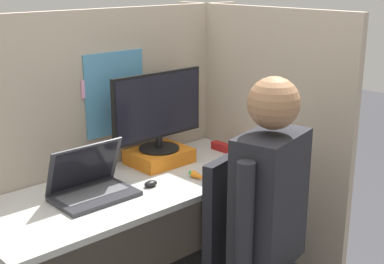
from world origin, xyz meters
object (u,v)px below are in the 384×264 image
object	(u,v)px
monitor	(158,110)
carrot_toy	(200,176)
laptop	(92,187)
stapler	(222,147)
person	(276,217)
paper_box	(159,156)

from	to	relation	value
monitor	carrot_toy	bearing A→B (deg)	-91.63
monitor	laptop	world-z (taller)	monitor
monitor	stapler	bearing A→B (deg)	-12.78
person	carrot_toy	bearing A→B (deg)	80.14
paper_box	carrot_toy	world-z (taller)	paper_box
laptop	stapler	xyz separation A→B (m)	(0.90, 0.06, -0.03)
paper_box	stapler	xyz separation A→B (m)	(0.39, -0.09, -0.02)
monitor	stapler	size ratio (longest dim) A/B	3.97
monitor	carrot_toy	xyz separation A→B (m)	(-0.01, -0.32, -0.27)
monitor	laptop	bearing A→B (deg)	-164.15
monitor	stapler	xyz separation A→B (m)	(0.39, -0.09, -0.27)
laptop	person	distance (m)	0.84
stapler	person	xyz separation A→B (m)	(-0.50, -0.79, 0.00)
carrot_toy	person	size ratio (longest dim) A/B	0.09
laptop	person	world-z (taller)	person
paper_box	laptop	distance (m)	0.53
stapler	person	size ratio (longest dim) A/B	0.10
paper_box	laptop	world-z (taller)	laptop
stapler	carrot_toy	xyz separation A→B (m)	(-0.40, -0.24, -0.00)
monitor	person	xyz separation A→B (m)	(-0.11, -0.88, -0.27)
monitor	stapler	distance (m)	0.48
paper_box	stapler	bearing A→B (deg)	-12.40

